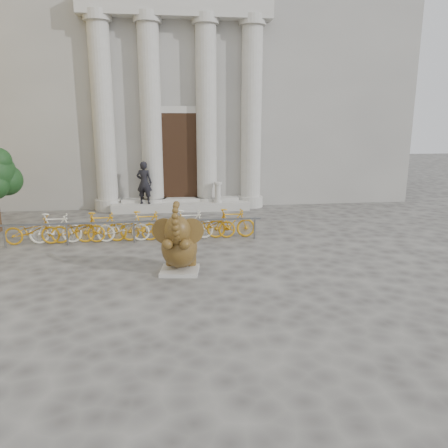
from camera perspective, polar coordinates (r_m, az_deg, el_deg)
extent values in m
plane|color=#474442|center=(10.53, -3.75, -8.28)|extent=(80.00, 80.00, 0.00)
cube|color=gray|center=(24.87, -6.42, 18.15)|extent=(22.00, 10.00, 12.00)
cube|color=#A8A59E|center=(20.10, -6.25, 26.27)|extent=(8.00, 1.00, 0.80)
cube|color=black|center=(19.76, -5.81, 8.70)|extent=(2.40, 0.16, 4.00)
cylinder|color=#A8A59E|center=(19.74, -15.50, 13.23)|extent=(0.90, 0.90, 8.00)
cylinder|color=#A8A59E|center=(19.58, -9.53, 13.52)|extent=(0.90, 0.90, 8.00)
cylinder|color=#A8A59E|center=(19.65, -2.32, 13.69)|extent=(0.90, 0.90, 8.00)
cylinder|color=#A8A59E|center=(19.94, 3.58, 13.67)|extent=(0.90, 0.90, 8.00)
cube|color=#A8A59E|center=(19.53, -5.62, 2.37)|extent=(6.00, 1.20, 0.36)
cube|color=#A8A59E|center=(11.55, -5.79, -6.07)|extent=(1.09, 1.01, 0.10)
ellipsoid|color=black|center=(11.64, -5.72, -4.13)|extent=(0.92, 0.89, 0.62)
ellipsoid|color=black|center=(11.38, -5.86, -3.12)|extent=(1.09, 1.29, 1.02)
cylinder|color=black|center=(11.85, -6.90, -4.70)|extent=(0.33, 0.33, 0.25)
cylinder|color=black|center=(11.79, -4.35, -4.73)|extent=(0.33, 0.33, 0.25)
cylinder|color=black|center=(10.98, -7.22, -2.70)|extent=(0.32, 0.61, 0.39)
cylinder|color=black|center=(10.93, -4.99, -2.72)|extent=(0.32, 0.61, 0.39)
ellipsoid|color=black|center=(10.90, -6.13, -0.88)|extent=(0.75, 0.71, 0.78)
cylinder|color=black|center=(11.06, -7.76, -0.92)|extent=(0.62, 0.34, 0.66)
cylinder|color=black|center=(10.99, -4.33, -0.94)|extent=(0.66, 0.16, 0.66)
cone|color=beige|center=(10.76, -6.85, -1.94)|extent=(0.09, 0.23, 0.10)
cone|color=beige|center=(10.74, -5.61, -1.95)|extent=(0.15, 0.23, 0.10)
cube|color=slate|center=(14.35, -11.74, 0.28)|extent=(8.36, 0.06, 0.06)
cylinder|color=slate|center=(15.26, -26.75, -1.47)|extent=(0.06, 0.06, 0.70)
cylinder|color=slate|center=(14.74, -19.80, -1.30)|extent=(0.06, 0.06, 0.70)
cylinder|color=slate|center=(14.43, -11.68, -1.08)|extent=(0.06, 0.06, 0.70)
cylinder|color=slate|center=(14.42, -3.37, -0.83)|extent=(0.06, 0.06, 0.70)
cylinder|color=slate|center=(14.67, 4.01, -0.59)|extent=(0.06, 0.06, 0.70)
imported|color=orange|center=(15.22, -23.82, -0.62)|extent=(1.70, 0.50, 1.00)
imported|color=silver|center=(15.04, -21.20, -0.55)|extent=(1.66, 0.47, 1.00)
imported|color=orange|center=(14.88, -18.53, -0.47)|extent=(1.70, 0.50, 1.00)
imported|color=orange|center=(14.76, -15.80, -0.39)|extent=(1.66, 0.47, 1.00)
imported|color=silver|center=(14.67, -13.03, -0.31)|extent=(1.70, 0.50, 1.00)
imported|color=orange|center=(14.61, -10.24, -0.23)|extent=(1.66, 0.47, 1.00)
imported|color=orange|center=(14.60, -7.43, -0.14)|extent=(1.70, 0.50, 1.00)
imported|color=silver|center=(14.61, -4.62, -0.06)|extent=(1.66, 0.47, 1.00)
imported|color=orange|center=(14.66, -1.83, 0.03)|extent=(1.70, 0.50, 1.00)
imported|color=orange|center=(14.75, 0.94, 0.11)|extent=(1.66, 0.47, 1.00)
sphere|color=black|center=(17.40, -26.53, 5.16)|extent=(1.11, 1.11, 1.11)
imported|color=black|center=(19.14, -10.38, 5.32)|extent=(0.76, 0.60, 1.84)
cylinder|color=#A8A59E|center=(19.31, -0.82, 3.01)|extent=(0.37, 0.37, 0.11)
cylinder|color=#A8A59E|center=(19.25, -0.83, 4.06)|extent=(0.26, 0.26, 0.82)
cylinder|color=#A8A59E|center=(19.19, -0.83, 5.35)|extent=(0.37, 0.37, 0.09)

